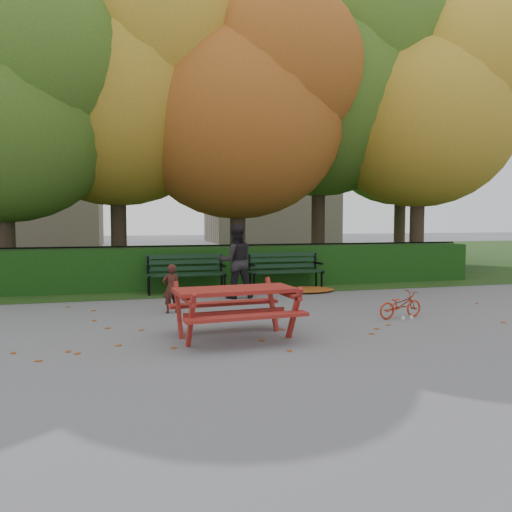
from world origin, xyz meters
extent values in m
plane|color=slate|center=(0.00, 0.00, 0.00)|extent=(90.00, 90.00, 0.00)
plane|color=#1C3712|center=(0.00, 14.00, 0.01)|extent=(90.00, 90.00, 0.00)
cube|color=tan|center=(-9.00, 26.00, 7.50)|extent=(10.00, 7.00, 15.00)
cube|color=tan|center=(8.00, 28.00, 6.00)|extent=(9.00, 6.00, 12.00)
cube|color=black|center=(0.00, 4.50, 0.50)|extent=(13.00, 0.90, 1.00)
cube|color=black|center=(0.00, 5.30, 0.08)|extent=(14.00, 0.04, 0.04)
cube|color=black|center=(0.00, 5.30, 1.00)|extent=(14.00, 0.04, 0.04)
cylinder|color=black|center=(-3.00, 5.30, 0.50)|extent=(0.03, 0.03, 1.00)
cylinder|color=black|center=(0.00, 5.30, 0.50)|extent=(0.03, 0.03, 1.00)
cylinder|color=black|center=(3.00, 5.30, 0.50)|extent=(0.03, 0.03, 1.00)
cylinder|color=black|center=(6.50, 5.30, 0.50)|extent=(0.03, 0.03, 1.00)
cylinder|color=black|center=(-5.50, 5.80, 1.31)|extent=(0.44, 0.44, 2.62)
ellipsoid|color=#314C19|center=(-5.50, 5.80, 4.12)|extent=(5.60, 5.60, 5.04)
sphere|color=#314C19|center=(-4.52, 5.10, 5.38)|extent=(4.20, 4.20, 4.20)
cylinder|color=black|center=(-2.80, 7.00, 1.57)|extent=(0.44, 0.44, 3.15)
ellipsoid|color=#966519|center=(-2.80, 7.00, 4.95)|extent=(6.40, 6.40, 5.76)
sphere|color=#966519|center=(-1.68, 6.20, 6.39)|extent=(4.80, 4.80, 4.80)
cylinder|color=black|center=(0.50, 6.20, 1.40)|extent=(0.44, 0.44, 2.80)
ellipsoid|color=brown|center=(0.50, 6.20, 4.40)|extent=(6.00, 6.00, 5.40)
sphere|color=brown|center=(1.55, 5.45, 5.75)|extent=(4.50, 4.50, 4.50)
cylinder|color=black|center=(3.50, 7.50, 1.75)|extent=(0.44, 0.44, 3.50)
ellipsoid|color=#314C19|center=(3.50, 7.50, 5.50)|extent=(6.80, 6.80, 6.12)
sphere|color=#314C19|center=(4.69, 6.65, 7.03)|extent=(5.10, 5.10, 5.10)
cylinder|color=black|center=(6.20, 6.00, 1.49)|extent=(0.44, 0.44, 2.97)
ellipsoid|color=#966519|center=(6.20, 6.00, 4.68)|extent=(5.80, 5.80, 5.22)
sphere|color=#966519|center=(7.21, 5.28, 5.98)|extent=(4.35, 4.35, 4.35)
cylinder|color=black|center=(8.00, 10.00, 1.57)|extent=(0.44, 0.44, 3.15)
ellipsoid|color=#314C19|center=(8.00, 10.00, 4.95)|extent=(6.00, 6.00, 5.40)
sphere|color=#314C19|center=(9.05, 9.25, 6.30)|extent=(4.50, 4.50, 4.50)
cube|color=black|center=(-1.30, 3.42, 0.44)|extent=(1.80, 0.12, 0.04)
cube|color=black|center=(-1.30, 3.60, 0.44)|extent=(1.80, 0.12, 0.04)
cube|color=black|center=(-1.30, 3.78, 0.44)|extent=(1.80, 0.12, 0.04)
cube|color=black|center=(-1.30, 3.87, 0.55)|extent=(1.80, 0.05, 0.10)
cube|color=black|center=(-1.30, 3.87, 0.70)|extent=(1.80, 0.05, 0.10)
cube|color=black|center=(-1.30, 3.87, 0.83)|extent=(1.80, 0.05, 0.10)
cube|color=black|center=(-2.15, 3.60, 0.42)|extent=(0.05, 0.55, 0.06)
cube|color=black|center=(-2.15, 3.87, 0.65)|extent=(0.05, 0.05, 0.41)
cylinder|color=black|center=(-2.15, 3.42, 0.22)|extent=(0.05, 0.05, 0.44)
cylinder|color=black|center=(-2.15, 3.78, 0.22)|extent=(0.05, 0.05, 0.44)
cube|color=black|center=(-2.15, 3.62, 0.62)|extent=(0.05, 0.45, 0.04)
cube|color=black|center=(-0.45, 3.60, 0.42)|extent=(0.05, 0.55, 0.06)
cube|color=black|center=(-0.45, 3.87, 0.65)|extent=(0.05, 0.05, 0.41)
cylinder|color=black|center=(-0.45, 3.42, 0.22)|extent=(0.05, 0.05, 0.44)
cylinder|color=black|center=(-0.45, 3.78, 0.22)|extent=(0.05, 0.05, 0.44)
cube|color=black|center=(-0.45, 3.62, 0.62)|extent=(0.05, 0.45, 0.04)
cube|color=black|center=(1.10, 3.42, 0.44)|extent=(1.80, 0.12, 0.04)
cube|color=black|center=(1.10, 3.60, 0.44)|extent=(1.80, 0.12, 0.04)
cube|color=black|center=(1.10, 3.78, 0.44)|extent=(1.80, 0.12, 0.04)
cube|color=black|center=(1.10, 3.87, 0.55)|extent=(1.80, 0.05, 0.10)
cube|color=black|center=(1.10, 3.87, 0.70)|extent=(1.80, 0.05, 0.10)
cube|color=black|center=(1.10, 3.87, 0.83)|extent=(1.80, 0.05, 0.10)
cube|color=black|center=(0.25, 3.60, 0.42)|extent=(0.05, 0.55, 0.06)
cube|color=black|center=(0.25, 3.87, 0.65)|extent=(0.05, 0.05, 0.41)
cylinder|color=black|center=(0.25, 3.42, 0.22)|extent=(0.05, 0.05, 0.44)
cylinder|color=black|center=(0.25, 3.78, 0.22)|extent=(0.05, 0.05, 0.44)
cube|color=black|center=(0.25, 3.62, 0.62)|extent=(0.05, 0.45, 0.04)
cube|color=black|center=(1.95, 3.60, 0.42)|extent=(0.05, 0.55, 0.06)
cube|color=black|center=(1.95, 3.87, 0.65)|extent=(0.05, 0.05, 0.41)
cylinder|color=black|center=(1.95, 3.42, 0.22)|extent=(0.05, 0.05, 0.44)
cylinder|color=black|center=(1.95, 3.78, 0.22)|extent=(0.05, 0.05, 0.44)
cube|color=black|center=(1.95, 3.62, 0.62)|extent=(0.05, 0.45, 0.04)
cube|color=maroon|center=(-1.17, -0.89, 0.69)|extent=(1.74, 0.84, 0.06)
cube|color=maroon|center=(-1.12, -1.45, 0.41)|extent=(1.70, 0.37, 0.05)
cube|color=maroon|center=(-1.21, -0.33, 0.41)|extent=(1.70, 0.37, 0.05)
cube|color=maroon|center=(-1.86, -1.37, 0.38)|extent=(0.10, 0.49, 0.82)
cube|color=maroon|center=(-1.93, -0.53, 0.38)|extent=(0.10, 0.49, 0.82)
cube|color=maroon|center=(-1.90, -0.95, 0.62)|extent=(0.16, 1.27, 0.06)
cube|color=maroon|center=(-0.40, -1.26, 0.38)|extent=(0.10, 0.49, 0.82)
cube|color=maroon|center=(-0.47, -0.41, 0.38)|extent=(0.10, 0.49, 0.82)
cube|color=maroon|center=(-0.44, -0.83, 0.62)|extent=(0.16, 1.27, 0.06)
cube|color=maroon|center=(-1.17, -0.89, 0.38)|extent=(1.50, 0.18, 0.06)
ellipsoid|color=maroon|center=(1.46, 3.14, 0.05)|extent=(1.42, 1.05, 0.09)
imported|color=#3D1913|center=(-1.86, 1.29, 0.45)|extent=(0.35, 0.25, 0.89)
imported|color=black|center=(-0.36, 2.65, 0.80)|extent=(0.78, 0.61, 1.59)
imported|color=#9F260E|center=(1.90, -0.21, 0.23)|extent=(0.92, 0.45, 0.46)
camera|label=1|loc=(-2.70, -7.76, 1.71)|focal=35.00mm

